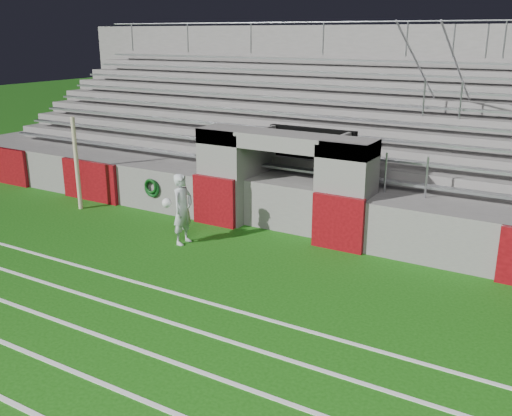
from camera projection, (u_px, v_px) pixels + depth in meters
The scene contains 6 objects.
ground at pixel (205, 276), 12.29m from camera, with size 90.00×90.00×0.00m, color #15500D.
field_post at pixel (77, 164), 16.62m from camera, with size 0.12×0.12×2.74m, color beige.
field_markings at pixel (2, 398), 8.18m from camera, with size 28.00×8.09×0.01m.
stadium_structure at pixel (348, 147), 18.39m from camera, with size 26.00×8.48×5.42m.
goalkeeper_with_ball at pixel (182, 209), 13.98m from camera, with size 0.70×0.66×1.77m.
hose_coil at pixel (151, 188), 16.42m from camera, with size 0.54×0.14×0.57m.
Camera 1 is at (6.73, -9.15, 5.03)m, focal length 40.00 mm.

